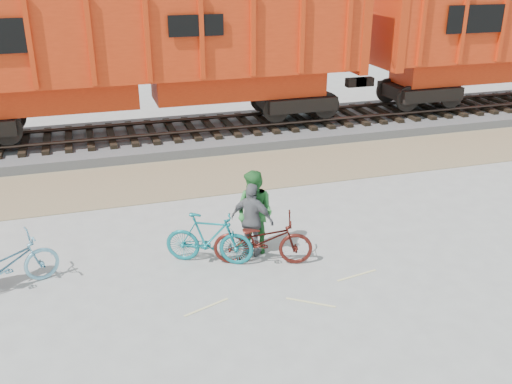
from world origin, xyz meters
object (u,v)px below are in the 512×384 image
(bicycle_blue, at_px, (5,265))
(person_man, at_px, (255,213))
(bicycle_teal, at_px, (209,239))
(hopper_car_center, at_px, (142,49))
(person_woman, at_px, (252,220))
(bicycle_maroon, at_px, (263,240))

(bicycle_blue, distance_m, person_man, 4.79)
(bicycle_teal, bearing_deg, bicycle_blue, 114.08)
(hopper_car_center, relative_size, bicycle_blue, 7.25)
(bicycle_teal, height_order, person_woman, person_woman)
(person_man, bearing_deg, bicycle_maroon, -37.10)
(bicycle_maroon, relative_size, person_man, 1.12)
(bicycle_blue, xyz_separation_m, bicycle_teal, (3.77, -0.11, 0.03))
(bicycle_teal, xyz_separation_m, person_woman, (0.91, 0.07, 0.25))
(hopper_car_center, relative_size, person_woman, 8.97)
(bicycle_blue, height_order, bicycle_teal, bicycle_teal)
(hopper_car_center, bearing_deg, bicycle_blue, -113.85)
(bicycle_maroon, bearing_deg, person_woman, 31.71)
(hopper_car_center, relative_size, bicycle_maroon, 7.14)
(bicycle_blue, distance_m, bicycle_maroon, 4.80)
(bicycle_maroon, xyz_separation_m, person_man, (-0.01, 0.53, 0.36))
(hopper_car_center, distance_m, bicycle_maroon, 9.03)
(hopper_car_center, xyz_separation_m, bicycle_teal, (0.17, -8.27, -2.47))
(hopper_car_center, height_order, bicycle_teal, hopper_car_center)
(bicycle_maroon, bearing_deg, person_man, 18.80)
(bicycle_blue, relative_size, person_woman, 1.24)
(person_man, xyz_separation_m, person_woman, (-0.09, -0.13, -0.09))
(bicycle_blue, bearing_deg, person_woman, -109.50)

